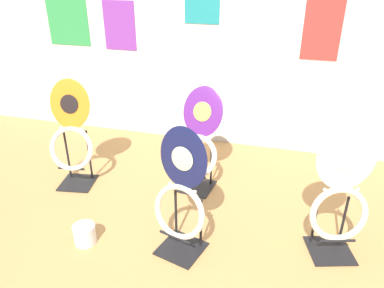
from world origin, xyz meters
TOP-DOWN VIEW (x-y plane):
  - wall_back at (-0.00, 2.41)m, footprint 8.00×0.07m
  - toilet_seat_display_purple_note at (0.04, 1.50)m, footprint 0.40×0.39m
  - toilet_seat_display_white_plain at (1.10, 0.95)m, footprint 0.39×0.35m
  - toilet_seat_display_orange_sun at (-0.97, 1.26)m, footprint 0.39×0.32m
  - toilet_seat_display_navy_moon at (0.13, 0.71)m, footprint 0.39×0.34m
  - paint_can at (-0.52, 0.60)m, footprint 0.15×0.15m

SIDE VIEW (x-z plane):
  - paint_can at x=-0.52m, z-range 0.00..0.15m
  - toilet_seat_display_purple_note at x=0.04m, z-range -0.03..0.82m
  - toilet_seat_display_navy_moon at x=0.13m, z-range -0.04..0.84m
  - toilet_seat_display_orange_sun at x=-0.97m, z-range -0.03..0.88m
  - toilet_seat_display_white_plain at x=1.10m, z-range -0.02..0.92m
  - wall_back at x=0.00m, z-range 0.00..2.60m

